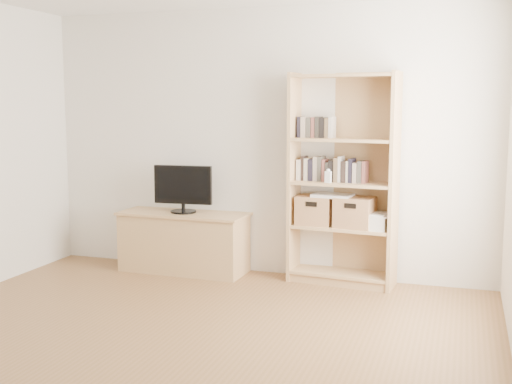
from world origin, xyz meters
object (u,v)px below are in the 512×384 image
at_px(tv_stand, 184,243).
at_px(television, 183,189).
at_px(baby_monitor, 328,177).
at_px(bookshelf, 343,180).
at_px(basket_right, 355,212).
at_px(basket_left, 315,210).
at_px(laptop, 333,195).

height_order(tv_stand, television, television).
xyz_separation_m(tv_stand, baby_monitor, (1.47, -0.04, 0.73)).
bearing_deg(bookshelf, basket_right, -2.60).
xyz_separation_m(television, basket_left, (1.33, 0.08, -0.15)).
bearing_deg(bookshelf, baby_monitor, -135.00).
bearing_deg(laptop, baby_monitor, -99.04).
relative_size(bookshelf, laptop, 5.47).
bearing_deg(baby_monitor, bookshelf, 51.96).
bearing_deg(basket_left, basket_right, -1.90).
height_order(bookshelf, baby_monitor, bookshelf).
relative_size(baby_monitor, basket_right, 0.31).
bearing_deg(baby_monitor, laptop, 86.93).
relative_size(basket_left, basket_right, 0.97).
distance_m(television, laptop, 1.50).
bearing_deg(basket_left, tv_stand, -173.03).
bearing_deg(television, tv_stand, 0.00).
relative_size(bookshelf, baby_monitor, 18.42).
relative_size(television, basket_left, 1.79).
bearing_deg(laptop, basket_left, 179.62).
bearing_deg(television, laptop, -1.74).
bearing_deg(baby_monitor, basket_left, 152.80).
bearing_deg(basket_right, laptop, -176.22).
bearing_deg(television, basket_right, -2.56).
xyz_separation_m(television, baby_monitor, (1.47, -0.04, 0.18)).
distance_m(tv_stand, basket_right, 1.75).
relative_size(tv_stand, laptop, 3.50).
xyz_separation_m(baby_monitor, basket_right, (0.24, 0.08, -0.33)).
bearing_deg(bookshelf, basket_left, -178.81).
bearing_deg(laptop, basket_right, 2.09).
relative_size(television, basket_right, 1.74).
distance_m(bookshelf, laptop, 0.18).
height_order(bookshelf, laptop, bookshelf).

